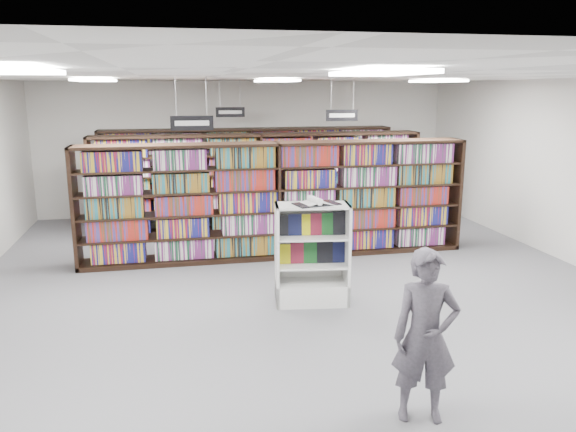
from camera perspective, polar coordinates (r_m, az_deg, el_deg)
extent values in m
plane|color=#525257|center=(8.55, 1.37, -7.91)|extent=(12.00, 12.00, 0.00)
cube|color=white|center=(8.00, 1.49, 14.07)|extent=(10.00, 12.00, 0.10)
cube|color=silver|center=(13.98, -4.17, 6.93)|extent=(10.00, 0.10, 3.20)
cube|color=black|center=(10.15, -1.14, 1.59)|extent=(7.00, 0.60, 2.10)
cube|color=maroon|center=(10.15, -1.14, 1.59)|extent=(6.88, 0.42, 1.98)
cube|color=black|center=(12.09, -2.87, 3.39)|extent=(7.00, 0.60, 2.10)
cube|color=maroon|center=(12.09, -2.87, 3.39)|extent=(6.88, 0.42, 1.98)
cube|color=black|center=(13.75, -3.97, 4.52)|extent=(7.00, 0.60, 2.10)
cube|color=maroon|center=(13.75, -3.97, 4.52)|extent=(6.88, 0.42, 1.98)
cylinder|color=#B2B2B7|center=(8.79, -11.34, 11.82)|extent=(0.01, 0.01, 0.58)
cylinder|color=#B2B2B7|center=(8.80, -8.32, 11.94)|extent=(0.01, 0.01, 0.58)
cube|color=black|center=(8.81, -9.73, 9.28)|extent=(0.65, 0.02, 0.22)
cube|color=white|center=(8.80, -9.72, 9.28)|extent=(0.52, 0.00, 0.08)
cylinder|color=#B2B2B7|center=(11.22, 4.41, 12.19)|extent=(0.01, 0.01, 0.58)
cylinder|color=#B2B2B7|center=(11.35, 6.67, 12.15)|extent=(0.01, 0.01, 0.58)
cube|color=black|center=(11.30, 5.50, 10.14)|extent=(0.65, 0.02, 0.22)
cube|color=white|center=(11.28, 5.52, 10.14)|extent=(0.52, 0.00, 0.08)
cylinder|color=#B2B2B7|center=(12.83, -6.96, 12.21)|extent=(0.01, 0.01, 0.58)
cylinder|color=#B2B2B7|center=(12.88, -4.89, 12.26)|extent=(0.01, 0.01, 0.58)
cube|color=black|center=(12.86, -5.88, 10.45)|extent=(0.65, 0.02, 0.22)
cube|color=white|center=(12.85, -5.88, 10.45)|extent=(0.52, 0.00, 0.08)
cube|color=white|center=(4.93, -26.31, 13.11)|extent=(0.60, 1.20, 0.04)
cube|color=white|center=(5.12, 9.37, 14.17)|extent=(0.60, 1.20, 0.04)
cube|color=white|center=(9.86, -19.07, 12.92)|extent=(0.60, 1.20, 0.04)
cube|color=white|center=(9.95, -1.19, 13.59)|extent=(0.60, 1.20, 0.04)
cube|color=white|center=(10.91, 14.93, 13.11)|extent=(0.60, 1.20, 0.04)
cube|color=silver|center=(8.18, 2.41, -7.74)|extent=(1.09, 0.65, 0.31)
cube|color=silver|center=(7.95, -1.13, -3.99)|extent=(0.11, 0.52, 1.45)
cube|color=silver|center=(8.07, 5.98, -3.81)|extent=(0.11, 0.52, 1.45)
cube|color=silver|center=(8.23, 2.25, -3.42)|extent=(1.03, 0.16, 1.45)
cube|color=silver|center=(7.82, 2.50, 1.09)|extent=(1.09, 0.65, 0.03)
cube|color=silver|center=(8.04, 2.44, -4.97)|extent=(1.01, 0.60, 0.02)
cube|color=silver|center=(7.92, 2.47, -2.11)|extent=(1.01, 0.60, 0.02)
cube|color=black|center=(7.89, -0.44, -0.90)|extent=(0.21, 0.10, 0.31)
cube|color=#0E1234|center=(7.91, 0.72, -0.88)|extent=(0.21, 0.10, 0.31)
cube|color=#CECA0E|center=(7.92, 1.86, -0.85)|extent=(0.21, 0.10, 0.31)
cube|color=maroon|center=(7.94, 3.01, -0.83)|extent=(0.21, 0.10, 0.31)
cube|color=#154F1E|center=(7.96, 4.15, -0.81)|extent=(0.21, 0.10, 0.31)
cube|color=black|center=(7.99, 5.28, -0.79)|extent=(0.21, 0.10, 0.31)
cube|color=#CECA0E|center=(8.01, -0.29, -3.85)|extent=(0.23, 0.09, 0.29)
cube|color=maroon|center=(8.02, 1.06, -3.82)|extent=(0.23, 0.09, 0.29)
cube|color=#154F1E|center=(8.04, 2.41, -3.79)|extent=(0.23, 0.09, 0.29)
cube|color=black|center=(8.07, 3.75, -3.75)|extent=(0.23, 0.09, 0.29)
cube|color=#0E1234|center=(8.09, 5.08, -3.72)|extent=(0.23, 0.09, 0.29)
cube|color=black|center=(7.81, 2.90, 1.24)|extent=(0.67, 0.48, 0.01)
cube|color=white|center=(7.78, 1.86, 1.27)|extent=(0.34, 0.38, 0.05)
cube|color=white|center=(7.85, 3.94, 1.36)|extent=(0.33, 0.38, 0.07)
cylinder|color=white|center=(7.80, 2.77, 1.61)|extent=(0.17, 0.33, 0.10)
imported|color=#514C57|center=(5.37, 13.79, -11.80)|extent=(0.68, 0.54, 1.64)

